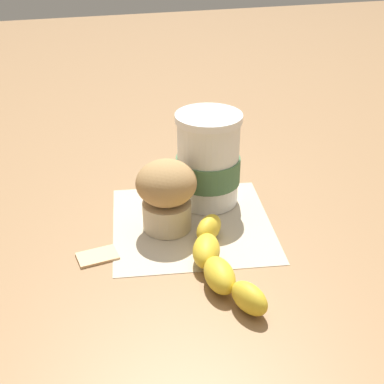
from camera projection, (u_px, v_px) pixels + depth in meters
name	position (u px, v px, depth m)	size (l,w,h in m)	color
ground_plane	(192.00, 224.00, 0.74)	(3.00, 3.00, 0.00)	#936D47
paper_napkin	(192.00, 224.00, 0.74)	(0.22, 0.22, 0.00)	beige
coffee_cup	(208.00, 161.00, 0.77)	(0.09, 0.09, 0.14)	white
muffin	(166.00, 192.00, 0.71)	(0.08, 0.08, 0.10)	beige
banana	(219.00, 262.00, 0.64)	(0.20, 0.07, 0.03)	gold
sugar_packet	(97.00, 255.00, 0.67)	(0.05, 0.03, 0.01)	#E0B27F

